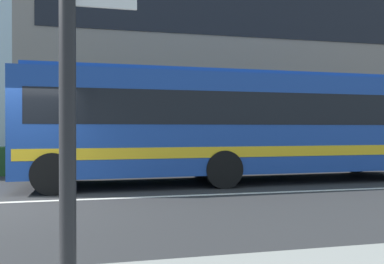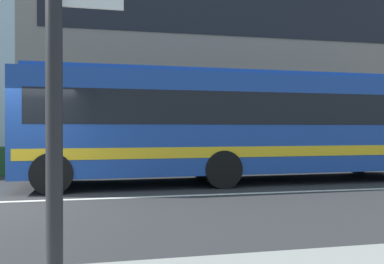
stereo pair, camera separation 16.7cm
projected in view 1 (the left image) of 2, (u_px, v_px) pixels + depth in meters
ground_plane at (12, 202)px, 8.20m from camera, size 160.00×160.00×0.00m
lane_centre_line at (12, 202)px, 8.20m from camera, size 60.00×0.16×0.01m
hedge_row_far at (44, 160)px, 13.54m from camera, size 17.73×1.10×0.94m
apartment_block_right at (225, 55)px, 23.68m from camera, size 21.76×11.43×12.19m
transit_bus at (235, 123)px, 11.48m from camera, size 12.10×2.95×3.18m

